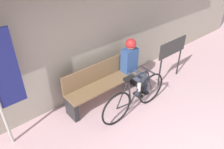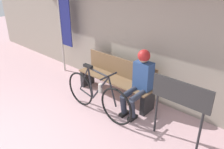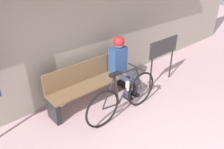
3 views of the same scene
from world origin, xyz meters
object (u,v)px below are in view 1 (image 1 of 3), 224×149
Objects in this scene: banner_pole at (2,79)px; signboard at (172,51)px; park_bench_near at (104,83)px; bicycle at (135,96)px; person_seated at (132,62)px.

banner_pole reaches higher than signboard.
bicycle is (0.18, -0.73, -0.01)m from park_bench_near.
banner_pole reaches higher than person_seated.
bicycle is at bearing -169.05° from signboard.
person_seated is 1.01m from signboard.
signboard is at bearing 10.95° from bicycle.
signboard is at bearing -19.44° from person_seated.
banner_pole reaches higher than bicycle.
signboard reaches higher than bicycle.
banner_pole is 1.91× the size of signboard.
signboard is (3.49, -0.55, -0.47)m from banner_pole.
signboard is (0.95, -0.33, 0.10)m from person_seated.
bicycle is 1.35× the size of person_seated.
park_bench_near is 1.48× the size of person_seated.
bicycle is 1.55m from signboard.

